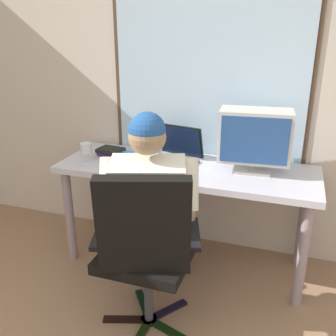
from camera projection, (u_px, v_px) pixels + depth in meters
name	position (u px, v px, depth m)	size (l,w,h in m)	color
wall_rear	(202.00, 76.00, 2.70)	(5.41, 0.08, 2.62)	beige
desk	(185.00, 179.00, 2.61)	(1.74, 0.61, 0.75)	gray
office_chair	(146.00, 245.00, 1.95)	(0.64, 0.57, 1.01)	black
person_seated	(150.00, 208.00, 2.18)	(0.67, 0.88, 1.25)	navy
crt_monitor	(255.00, 137.00, 2.41)	(0.46, 0.27, 0.41)	beige
laptop	(175.00, 152.00, 2.66)	(0.40, 0.38, 0.24)	black
wine_glass	(86.00, 149.00, 2.62)	(0.08, 0.08, 0.14)	silver
book_stack	(110.00, 151.00, 2.78)	(0.20, 0.16, 0.06)	#5F2B80
coffee_mug	(128.00, 159.00, 2.55)	(0.08, 0.08, 0.10)	#254C86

